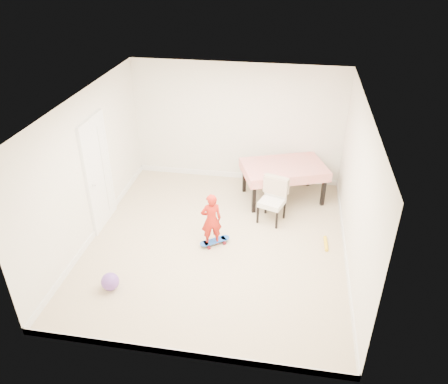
% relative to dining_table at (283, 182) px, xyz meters
% --- Properties ---
extents(ground, '(5.00, 5.00, 0.00)m').
position_rel_dining_table_xyz_m(ground, '(-1.07, -1.76, -0.38)').
color(ground, tan).
rests_on(ground, ground).
extents(ceiling, '(4.50, 5.00, 0.04)m').
position_rel_dining_table_xyz_m(ceiling, '(-1.07, -1.76, 2.20)').
color(ceiling, white).
rests_on(ceiling, wall_back).
extents(wall_back, '(4.50, 0.04, 2.60)m').
position_rel_dining_table_xyz_m(wall_back, '(-1.07, 0.72, 0.92)').
color(wall_back, silver).
rests_on(wall_back, ground).
extents(wall_front, '(4.50, 0.04, 2.60)m').
position_rel_dining_table_xyz_m(wall_front, '(-1.07, -4.24, 0.92)').
color(wall_front, silver).
rests_on(wall_front, ground).
extents(wall_left, '(0.04, 5.00, 2.60)m').
position_rel_dining_table_xyz_m(wall_left, '(-3.30, -1.76, 0.92)').
color(wall_left, silver).
rests_on(wall_left, ground).
extents(wall_right, '(0.04, 5.00, 2.60)m').
position_rel_dining_table_xyz_m(wall_right, '(1.16, -1.76, 0.92)').
color(wall_right, silver).
rests_on(wall_right, ground).
extents(door, '(0.11, 0.94, 2.11)m').
position_rel_dining_table_xyz_m(door, '(-3.29, -1.46, 0.64)').
color(door, white).
rests_on(door, ground).
extents(baseboard_back, '(4.50, 0.02, 0.12)m').
position_rel_dining_table_xyz_m(baseboard_back, '(-1.07, 0.73, -0.32)').
color(baseboard_back, white).
rests_on(baseboard_back, ground).
extents(baseboard_front, '(4.50, 0.02, 0.12)m').
position_rel_dining_table_xyz_m(baseboard_front, '(-1.07, -4.25, -0.32)').
color(baseboard_front, white).
rests_on(baseboard_front, ground).
extents(baseboard_left, '(0.02, 5.00, 0.12)m').
position_rel_dining_table_xyz_m(baseboard_left, '(-3.31, -1.76, -0.32)').
color(baseboard_left, white).
rests_on(baseboard_left, ground).
extents(baseboard_right, '(0.02, 5.00, 0.12)m').
position_rel_dining_table_xyz_m(baseboard_right, '(1.17, -1.76, -0.32)').
color(baseboard_right, white).
rests_on(baseboard_right, ground).
extents(dining_table, '(1.88, 1.53, 0.77)m').
position_rel_dining_table_xyz_m(dining_table, '(0.00, 0.00, 0.00)').
color(dining_table, '#BC0A0B').
rests_on(dining_table, ground).
extents(dining_chair, '(0.64, 0.69, 0.88)m').
position_rel_dining_table_xyz_m(dining_chair, '(-0.17, -0.89, 0.06)').
color(dining_chair, silver).
rests_on(dining_chair, ground).
extents(skateboard, '(0.58, 0.49, 0.08)m').
position_rel_dining_table_xyz_m(skateboard, '(-1.10, -1.81, -0.34)').
color(skateboard, blue).
rests_on(skateboard, ground).
extents(child, '(0.43, 0.36, 1.00)m').
position_rel_dining_table_xyz_m(child, '(-1.15, -1.83, 0.12)').
color(child, red).
rests_on(child, ground).
extents(balloon, '(0.28, 0.28, 0.28)m').
position_rel_dining_table_xyz_m(balloon, '(-2.48, -3.19, -0.24)').
color(balloon, '#7447AB').
rests_on(balloon, ground).
extents(foam_toy, '(0.08, 0.40, 0.06)m').
position_rel_dining_table_xyz_m(foam_toy, '(0.86, -1.50, -0.35)').
color(foam_toy, yellow).
rests_on(foam_toy, ground).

